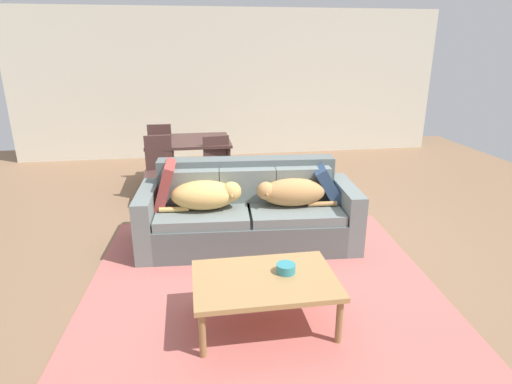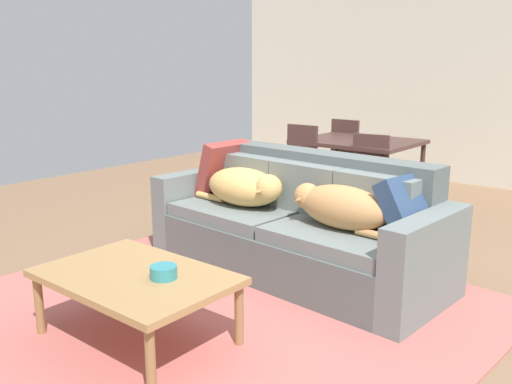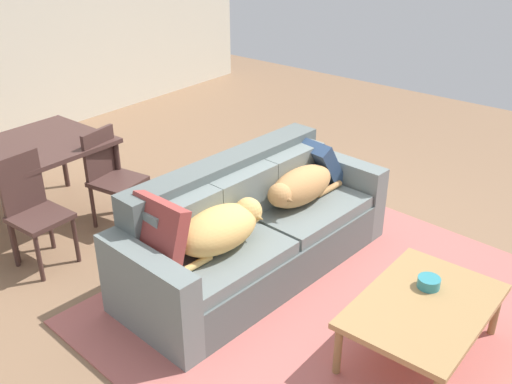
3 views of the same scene
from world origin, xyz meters
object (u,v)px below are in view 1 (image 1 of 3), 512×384
at_px(dog_on_left_cushion, 207,195).
at_px(dining_chair_near_right, 218,166).
at_px(dining_chair_near_left, 159,168).
at_px(dining_table, 189,144).
at_px(bowl_on_coffee_table, 286,268).
at_px(coffee_table, 265,283).
at_px(throw_pillow_by_left_arm, 165,185).
at_px(throw_pillow_by_right_arm, 327,183).
at_px(dog_on_right_cushion, 291,192).
at_px(dining_chair_far_left, 161,148).
at_px(couch, 248,213).

distance_m(dog_on_left_cushion, dining_chair_near_right, 1.55).
relative_size(dog_on_left_cushion, dining_chair_near_left, 0.92).
bearing_deg(dining_table, bowl_on_coffee_table, -78.47).
bearing_deg(dog_on_left_cushion, coffee_table, -71.26).
relative_size(throw_pillow_by_left_arm, coffee_table, 0.44).
bearing_deg(throw_pillow_by_right_arm, dining_table, 126.36).
relative_size(dog_on_left_cushion, coffee_table, 0.78).
xyz_separation_m(throw_pillow_by_left_arm, dining_chair_near_left, (-0.14, 1.29, -0.17)).
relative_size(dog_on_right_cushion, bowl_on_coffee_table, 5.67).
distance_m(dog_on_left_cushion, dining_chair_far_left, 2.72).
bearing_deg(couch, dog_on_left_cushion, -164.52).
relative_size(couch, dining_chair_far_left, 2.59).
xyz_separation_m(dining_chair_near_left, dining_chair_near_right, (0.79, 0.04, -0.01)).
bearing_deg(dog_on_left_cushion, throw_pillow_by_right_arm, 7.45).
height_order(couch, coffee_table, couch).
bearing_deg(throw_pillow_by_left_arm, dining_chair_near_left, 96.22).
xyz_separation_m(bowl_on_coffee_table, dining_chair_near_left, (-1.09, 2.81, 0.06)).
xyz_separation_m(throw_pillow_by_right_arm, bowl_on_coffee_table, (-0.78, -1.40, -0.20)).
relative_size(throw_pillow_by_left_arm, bowl_on_coffee_table, 3.22).
bearing_deg(dog_on_left_cushion, dining_table, 98.38).
relative_size(dining_chair_near_left, dining_chair_near_right, 1.05).
relative_size(coffee_table, dining_chair_near_left, 1.17).
height_order(couch, dining_chair_near_left, dining_chair_near_left).
relative_size(dog_on_left_cushion, dining_chair_far_left, 0.93).
xyz_separation_m(bowl_on_coffee_table, dining_chair_far_left, (-1.13, 3.97, 0.07)).
distance_m(dog_on_right_cushion, dining_chair_near_left, 2.10).
distance_m(dog_on_left_cushion, dog_on_right_cushion, 0.87).
xyz_separation_m(dining_table, dining_chair_far_left, (-0.44, 0.58, -0.17)).
bearing_deg(bowl_on_coffee_table, dining_chair_near_right, 96.06).
height_order(dog_on_left_cushion, dining_chair_near_right, dining_chair_near_right).
relative_size(couch, dining_chair_near_left, 2.54).
xyz_separation_m(dog_on_left_cushion, dining_chair_near_right, (0.23, 1.53, -0.12)).
relative_size(dog_on_right_cushion, throw_pillow_by_right_arm, 2.03).
bearing_deg(throw_pillow_by_right_arm, dog_on_left_cushion, -176.60).
relative_size(throw_pillow_by_right_arm, dining_chair_far_left, 0.46).
bearing_deg(dog_on_left_cushion, couch, 15.48).
height_order(dog_on_left_cushion, coffee_table, dog_on_left_cushion).
bearing_deg(coffee_table, bowl_on_coffee_table, 17.51).
bearing_deg(dining_table, coffee_table, -81.46).
distance_m(dining_chair_near_right, dining_chair_far_left, 1.39).
distance_m(couch, dog_on_right_cushion, 0.52).
relative_size(coffee_table, bowl_on_coffee_table, 7.31).
distance_m(coffee_table, dining_chair_near_left, 3.01).
height_order(throw_pillow_by_left_arm, dining_table, throw_pillow_by_left_arm).
xyz_separation_m(dog_on_right_cushion, dining_chair_near_left, (-1.43, 1.54, -0.10)).
distance_m(dog_on_left_cushion, throw_pillow_by_right_arm, 1.31).
bearing_deg(dining_table, couch, -73.18).
distance_m(dog_on_left_cushion, dining_table, 2.08).
xyz_separation_m(dog_on_left_cushion, dog_on_right_cushion, (0.87, -0.05, -0.00)).
xyz_separation_m(dog_on_right_cushion, dining_chair_near_right, (-0.64, 1.58, -0.12)).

